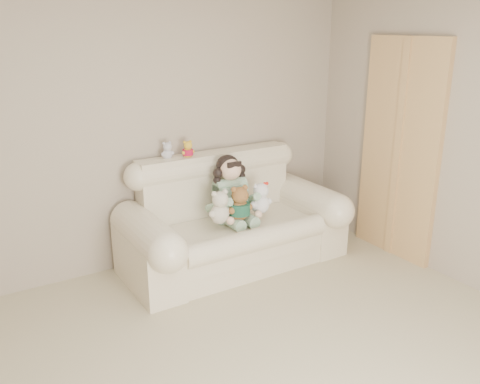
% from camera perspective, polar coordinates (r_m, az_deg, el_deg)
% --- Properties ---
extents(wall_back, '(4.50, 0.00, 4.50)m').
position_cam_1_polar(wall_back, '(4.70, -11.66, 6.88)').
color(wall_back, '#9F937E').
rests_on(wall_back, ground).
extents(sofa, '(2.10, 0.95, 1.03)m').
position_cam_1_polar(sofa, '(4.78, -0.63, -2.36)').
color(sofa, '#FFF6CD').
rests_on(sofa, floor).
extents(door_panel, '(0.06, 0.90, 2.10)m').
position_cam_1_polar(door_panel, '(5.11, 17.42, 4.46)').
color(door_panel, '#B4804D').
rests_on(door_panel, floor).
extents(seated_child, '(0.42, 0.50, 0.64)m').
position_cam_1_polar(seated_child, '(4.77, -1.12, 0.46)').
color(seated_child, '#2B743D').
rests_on(seated_child, sofa).
extents(brown_teddy, '(0.26, 0.21, 0.39)m').
position_cam_1_polar(brown_teddy, '(4.59, -0.06, -0.89)').
color(brown_teddy, brown).
rests_on(brown_teddy, sofa).
extents(white_cat, '(0.28, 0.25, 0.36)m').
position_cam_1_polar(white_cat, '(4.76, 2.28, -0.32)').
color(white_cat, white).
rests_on(white_cat, sofa).
extents(cream_teddy, '(0.27, 0.22, 0.37)m').
position_cam_1_polar(cream_teddy, '(4.52, -2.28, -1.34)').
color(cream_teddy, beige).
rests_on(cream_teddy, sofa).
extents(yellow_mini_bear, '(0.15, 0.13, 0.20)m').
position_cam_1_polar(yellow_mini_bear, '(4.76, -5.88, 4.95)').
color(yellow_mini_bear, yellow).
rests_on(yellow_mini_bear, sofa).
extents(grey_mini_plush, '(0.14, 0.12, 0.20)m').
position_cam_1_polar(grey_mini_plush, '(4.72, -8.16, 4.78)').
color(grey_mini_plush, silver).
rests_on(grey_mini_plush, sofa).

